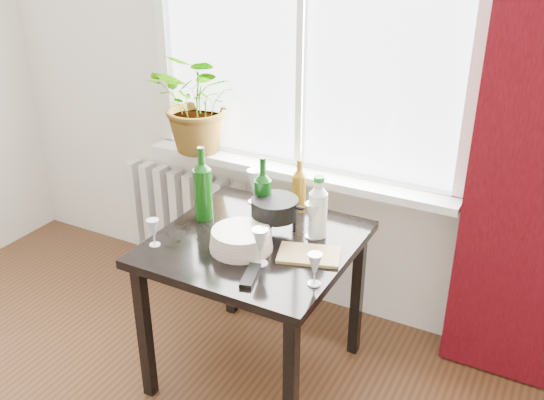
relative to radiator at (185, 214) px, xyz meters
The scene contains 19 objects.
window 1.43m from the radiator, ahead, with size 1.72×0.08×1.62m.
windowsill 0.87m from the radiator, ahead, with size 1.72×0.20×0.04m.
curtain 2.08m from the radiator, ahead, with size 0.50×0.12×2.56m.
radiator is the anchor object (origin of this frame).
table 1.09m from the radiator, 36.54° to the right, with size 0.85×0.85×0.74m.
potted_plant 0.77m from the radiator, 15.87° to the right, with size 0.50×0.43×0.56m, color #22701E.
wine_bottle_left 0.95m from the radiator, 46.26° to the right, with size 0.09×0.09×0.36m, color #0C3C0B, non-canonical shape.
wine_bottle_right 1.09m from the radiator, 31.10° to the right, with size 0.08×0.08×0.34m, color #0B3C0D, non-canonical shape.
bottle_amber 1.06m from the radiator, 17.26° to the right, with size 0.06×0.06×0.27m, color brown, non-canonical shape.
cleaning_bottle 1.28m from the radiator, 23.35° to the right, with size 0.08×0.08×0.29m, color white, non-canonical shape.
wineglass_front_right 1.33m from the radiator, 39.39° to the right, with size 0.07×0.07×0.17m, color silver, non-canonical shape.
wineglass_far_right 1.54m from the radiator, 34.03° to the right, with size 0.06×0.06×0.14m, color silver, non-canonical shape.
wineglass_back_center 1.25m from the radiator, 24.76° to the right, with size 0.07×0.07×0.17m, color silver, non-canonical shape.
wineglass_back_left 0.85m from the radiator, 24.33° to the right, with size 0.07×0.07×0.18m, color white, non-canonical shape.
wineglass_front_left 1.09m from the radiator, 60.74° to the right, with size 0.05×0.05×0.13m, color silver, non-canonical shape.
plate_stack 1.18m from the radiator, 40.90° to the right, with size 0.27×0.27×0.09m, color beige.
fondue_pot 1.13m from the radiator, 30.43° to the right, with size 0.24×0.21×0.16m, color black, non-canonical shape.
tv_remote 1.39m from the radiator, 42.53° to the right, with size 0.05×0.17×0.02m, color black.
cutting_board 1.34m from the radiator, 29.95° to the right, with size 0.26×0.17×0.01m, color olive.
Camera 1 is at (1.26, -0.47, 2.06)m, focal length 40.00 mm.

